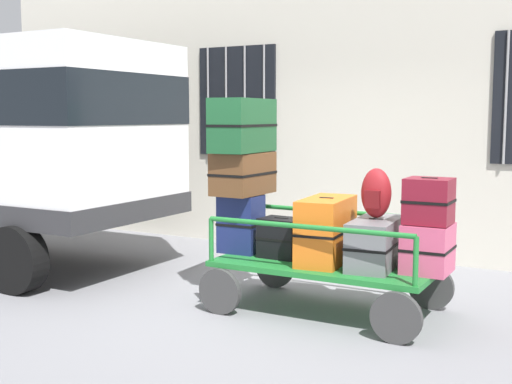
{
  "coord_description": "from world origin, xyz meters",
  "views": [
    {
      "loc": [
        2.94,
        -5.55,
        1.8
      ],
      "look_at": [
        -0.12,
        -0.02,
        1.07
      ],
      "focal_mm": 46.58,
      "sensor_mm": 36.0,
      "label": 1
    }
  ],
  "objects_px": {
    "suitcase_left_top": "(243,125)",
    "backpack": "(376,193)",
    "suitcase_left_middle": "(243,173)",
    "luggage_cart": "(327,271)",
    "suitcase_right_middle": "(429,201)",
    "suitcase_center_bottom": "(326,230)",
    "suitcase_right_bottom": "(428,248)",
    "suitcase_midright_bottom": "(376,243)",
    "suitcase_left_bottom": "(241,224)",
    "suitcase_midleft_bottom": "(281,238)"
  },
  "relations": [
    {
      "from": "suitcase_midright_bottom",
      "to": "backpack",
      "type": "height_order",
      "value": "backpack"
    },
    {
      "from": "suitcase_midright_bottom",
      "to": "suitcase_midleft_bottom",
      "type": "bearing_deg",
      "value": -176.94
    },
    {
      "from": "suitcase_right_middle",
      "to": "suitcase_left_bottom",
      "type": "bearing_deg",
      "value": -179.16
    },
    {
      "from": "suitcase_right_bottom",
      "to": "backpack",
      "type": "xyz_separation_m",
      "value": [
        -0.47,
        0.01,
        0.44
      ]
    },
    {
      "from": "suitcase_right_bottom",
      "to": "suitcase_left_bottom",
      "type": "bearing_deg",
      "value": -178.83
    },
    {
      "from": "suitcase_center_bottom",
      "to": "suitcase_right_middle",
      "type": "bearing_deg",
      "value": 3.18
    },
    {
      "from": "suitcase_left_middle",
      "to": "suitcase_midright_bottom",
      "type": "distance_m",
      "value": 1.47
    },
    {
      "from": "suitcase_left_top",
      "to": "suitcase_center_bottom",
      "type": "distance_m",
      "value": 1.31
    },
    {
      "from": "suitcase_left_bottom",
      "to": "suitcase_right_bottom",
      "type": "height_order",
      "value": "suitcase_left_bottom"
    },
    {
      "from": "suitcase_center_bottom",
      "to": "suitcase_left_bottom",
      "type": "bearing_deg",
      "value": 178.49
    },
    {
      "from": "luggage_cart",
      "to": "suitcase_midright_bottom",
      "type": "height_order",
      "value": "suitcase_midright_bottom"
    },
    {
      "from": "suitcase_right_bottom",
      "to": "suitcase_left_middle",
      "type": "bearing_deg",
      "value": 179.75
    },
    {
      "from": "suitcase_right_middle",
      "to": "suitcase_center_bottom",
      "type": "bearing_deg",
      "value": -176.82
    },
    {
      "from": "suitcase_left_middle",
      "to": "suitcase_left_top",
      "type": "distance_m",
      "value": 0.47
    },
    {
      "from": "suitcase_midleft_bottom",
      "to": "suitcase_right_bottom",
      "type": "bearing_deg",
      "value": 2.78
    },
    {
      "from": "luggage_cart",
      "to": "suitcase_left_top",
      "type": "bearing_deg",
      "value": 177.88
    },
    {
      "from": "suitcase_left_middle",
      "to": "suitcase_center_bottom",
      "type": "bearing_deg",
      "value": -4.34
    },
    {
      "from": "suitcase_midright_bottom",
      "to": "suitcase_left_top",
      "type": "bearing_deg",
      "value": 179.03
    },
    {
      "from": "suitcase_left_top",
      "to": "suitcase_midleft_bottom",
      "type": "xyz_separation_m",
      "value": [
        0.45,
        -0.07,
        -1.05
      ]
    },
    {
      "from": "luggage_cart",
      "to": "suitcase_left_top",
      "type": "height_order",
      "value": "suitcase_left_top"
    },
    {
      "from": "suitcase_midleft_bottom",
      "to": "suitcase_center_bottom",
      "type": "distance_m",
      "value": 0.47
    },
    {
      "from": "suitcase_right_bottom",
      "to": "backpack",
      "type": "relative_size",
      "value": 1.01
    },
    {
      "from": "suitcase_left_top",
      "to": "suitcase_center_bottom",
      "type": "xyz_separation_m",
      "value": [
        0.91,
        -0.07,
        -0.94
      ]
    },
    {
      "from": "suitcase_left_bottom",
      "to": "suitcase_right_middle",
      "type": "xyz_separation_m",
      "value": [
        1.82,
        0.03,
        0.33
      ]
    },
    {
      "from": "suitcase_center_bottom",
      "to": "suitcase_right_bottom",
      "type": "distance_m",
      "value": 0.92
    },
    {
      "from": "backpack",
      "to": "suitcase_right_middle",
      "type": "bearing_deg",
      "value": -2.82
    },
    {
      "from": "suitcase_left_bottom",
      "to": "suitcase_center_bottom",
      "type": "height_order",
      "value": "suitcase_center_bottom"
    },
    {
      "from": "suitcase_midleft_bottom",
      "to": "suitcase_midright_bottom",
      "type": "xyz_separation_m",
      "value": [
        0.91,
        0.05,
        0.03
      ]
    },
    {
      "from": "suitcase_center_bottom",
      "to": "suitcase_right_bottom",
      "type": "xyz_separation_m",
      "value": [
        0.91,
        0.06,
        -0.09
      ]
    },
    {
      "from": "suitcase_left_bottom",
      "to": "backpack",
      "type": "bearing_deg",
      "value": 2.12
    },
    {
      "from": "luggage_cart",
      "to": "suitcase_left_bottom",
      "type": "relative_size",
      "value": 3.63
    },
    {
      "from": "suitcase_left_middle",
      "to": "suitcase_midright_bottom",
      "type": "bearing_deg",
      "value": -1.08
    },
    {
      "from": "luggage_cart",
      "to": "suitcase_midright_bottom",
      "type": "relative_size",
      "value": 2.51
    },
    {
      "from": "suitcase_left_top",
      "to": "suitcase_right_middle",
      "type": "height_order",
      "value": "suitcase_left_top"
    },
    {
      "from": "suitcase_left_top",
      "to": "suitcase_right_middle",
      "type": "xyz_separation_m",
      "value": [
        1.82,
        -0.02,
        -0.62
      ]
    },
    {
      "from": "luggage_cart",
      "to": "suitcase_center_bottom",
      "type": "distance_m",
      "value": 0.39
    },
    {
      "from": "suitcase_left_bottom",
      "to": "suitcase_right_bottom",
      "type": "relative_size",
      "value": 1.28
    },
    {
      "from": "suitcase_midright_bottom",
      "to": "backpack",
      "type": "relative_size",
      "value": 1.86
    },
    {
      "from": "suitcase_midleft_bottom",
      "to": "suitcase_right_bottom",
      "type": "height_order",
      "value": "suitcase_right_bottom"
    },
    {
      "from": "suitcase_left_top",
      "to": "backpack",
      "type": "distance_m",
      "value": 1.47
    },
    {
      "from": "suitcase_midleft_bottom",
      "to": "suitcase_right_middle",
      "type": "relative_size",
      "value": 1.03
    },
    {
      "from": "suitcase_left_top",
      "to": "backpack",
      "type": "relative_size",
      "value": 1.88
    },
    {
      "from": "suitcase_midright_bottom",
      "to": "suitcase_right_bottom",
      "type": "distance_m",
      "value": 0.45
    },
    {
      "from": "suitcase_left_top",
      "to": "suitcase_right_bottom",
      "type": "distance_m",
      "value": 2.09
    },
    {
      "from": "luggage_cart",
      "to": "suitcase_right_bottom",
      "type": "relative_size",
      "value": 4.63
    },
    {
      "from": "suitcase_right_bottom",
      "to": "suitcase_right_middle",
      "type": "xyz_separation_m",
      "value": [
        0.0,
        -0.01,
        0.41
      ]
    },
    {
      "from": "suitcase_center_bottom",
      "to": "backpack",
      "type": "relative_size",
      "value": 1.81
    },
    {
      "from": "suitcase_center_bottom",
      "to": "suitcase_midright_bottom",
      "type": "distance_m",
      "value": 0.46
    },
    {
      "from": "suitcase_left_middle",
      "to": "luggage_cart",
      "type": "bearing_deg",
      "value": -2.29
    },
    {
      "from": "suitcase_right_bottom",
      "to": "suitcase_right_middle",
      "type": "height_order",
      "value": "suitcase_right_middle"
    }
  ]
}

